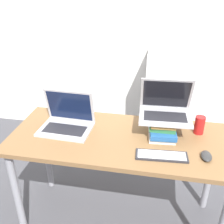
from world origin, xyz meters
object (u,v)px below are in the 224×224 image
object	(u,v)px
mouse	(206,156)
mini_fridge	(169,104)
soda_can	(199,125)
wireless_keyboard	(162,156)
book_stack	(162,126)
laptop_left	(67,121)
laptop_on_books	(165,109)

from	to	relation	value
mouse	mini_fridge	bearing A→B (deg)	99.18
mouse	soda_can	size ratio (longest dim) A/B	0.86
wireless_keyboard	mouse	world-z (taller)	mouse
mini_fridge	book_stack	bearing A→B (deg)	-94.38
mouse	soda_can	world-z (taller)	soda_can
laptop_left	laptop_on_books	xyz separation A→B (m)	(0.65, 0.08, 0.12)
wireless_keyboard	mouse	size ratio (longest dim) A/B	2.93
book_stack	wireless_keyboard	world-z (taller)	book_stack
wireless_keyboard	soda_can	world-z (taller)	soda_can
mouse	mini_fridge	distance (m)	1.20
laptop_left	mouse	xyz separation A→B (m)	(0.90, -0.17, -0.04)
book_stack	wireless_keyboard	size ratio (longest dim) A/B	0.92
laptop_on_books	mini_fridge	distance (m)	0.99
laptop_left	mouse	size ratio (longest dim) A/B	3.40
book_stack	mouse	size ratio (longest dim) A/B	2.70
laptop_on_books	wireless_keyboard	size ratio (longest dim) A/B	1.12
laptop_left	mini_fridge	distance (m)	1.25
laptop_on_books	soda_can	world-z (taller)	laptop_on_books
book_stack	soda_can	bearing A→B (deg)	12.75
wireless_keyboard	laptop_left	bearing A→B (deg)	162.19
book_stack	laptop_on_books	size ratio (longest dim) A/B	0.82
laptop_on_books	mini_fridge	size ratio (longest dim) A/B	0.32
laptop_left	mini_fridge	size ratio (longest dim) A/B	0.33
laptop_left	laptop_on_books	size ratio (longest dim) A/B	1.03
wireless_keyboard	mini_fridge	xyz separation A→B (m)	(0.07, 1.20, -0.23)
mouse	mini_fridge	world-z (taller)	mini_fridge
laptop_left	laptop_on_books	bearing A→B (deg)	7.17
book_stack	laptop_on_books	distance (m)	0.12
soda_can	mini_fridge	xyz separation A→B (m)	(-0.17, 0.89, -0.28)
laptop_left	soda_can	world-z (taller)	laptop_left
laptop_left	book_stack	bearing A→B (deg)	4.16
laptop_left	laptop_on_books	world-z (taller)	laptop_on_books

